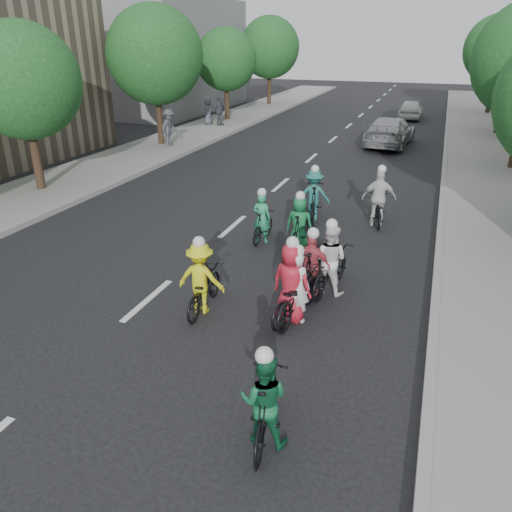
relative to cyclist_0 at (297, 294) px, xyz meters
The scene contains 27 objects.
ground 3.41m from the cyclist_0, behind, with size 120.00×120.00×0.00m, color black.
sidewalk_left 14.87m from the cyclist_0, 139.75° to the left, with size 4.00×80.00×0.15m, color gray.
curb_left 13.44m from the cyclist_0, 134.36° to the left, with size 0.18×80.00×0.18m, color #999993.
sidewalk_right 10.68m from the cyclist_0, 64.11° to the left, with size 4.00×80.00×0.15m, color gray.
curb_right 9.99m from the cyclist_0, 74.24° to the left, with size 0.18×80.00×0.18m, color #999993.
bldg_sw 33.88m from the cyclist_0, 125.02° to the left, with size 10.00×14.00×8.00m, color slate.
tree_l_2 13.27m from the cyclist_0, 154.11° to the left, with size 4.00×4.00×5.97m.
tree_l_3 19.02m from the cyclist_0, 128.32° to the left, with size 4.80×4.80×6.93m.
tree_l_4 26.49m from the cyclist_0, 116.06° to the left, with size 4.00×4.00×5.97m.
tree_l_5 34.81m from the cyclist_0, 109.49° to the left, with size 4.80×4.80×6.93m.
tree_r_2 25.04m from the cyclist_0, 77.29° to the left, with size 4.00×4.00×5.97m.
tree_r_3 33.88m from the cyclist_0, 80.66° to the left, with size 4.80×4.80×6.93m.
cyclist_0 is the anchor object (origin of this frame).
cyclist_1 3.48m from the cyclist_0, 81.98° to the right, with size 0.79×1.85×1.62m.
cyclist_2 2.02m from the cyclist_0, 169.79° to the right, with size 1.05×1.82×1.72m.
cyclist_3 1.18m from the cyclist_0, 89.23° to the left, with size 0.88×1.86×1.63m.
cyclist_4 0.13m from the cyclist_0, 164.84° to the right, with size 0.94×1.91×1.85m.
cyclist_5 4.33m from the cyclist_0, 118.76° to the left, with size 0.54×1.50×1.59m.
cyclist_6 1.49m from the cyclist_0, 76.08° to the left, with size 0.99×2.02×1.78m.
cyclist_7 6.25m from the cyclist_0, 100.75° to the left, with size 1.14×1.97×1.77m.
cyclist_8 6.38m from the cyclist_0, 82.51° to the left, with size 1.09×1.76×1.90m.
cyclist_9 3.73m from the cyclist_0, 104.58° to the left, with size 0.74×1.75×1.67m.
follow_car_lead 18.90m from the cyclist_0, 90.54° to the left, with size 2.10×5.17×1.50m, color #A6A6AB.
follow_car_trail 29.06m from the cyclist_0, 89.64° to the left, with size 1.55×3.84×1.31m, color silver.
spectator_0 17.78m from the cyclist_0, 127.25° to the left, with size 1.22×0.70×1.89m, color #4F4E5B.
spectator_1 23.77m from the cyclist_0, 117.58° to the left, with size 1.05×0.44×1.79m, color #4F4F5C.
spectator_2 24.13m from the cyclist_0, 119.26° to the left, with size 0.81×0.53×1.66m, color #51525F.
Camera 1 is at (5.62, -8.38, 5.42)m, focal length 35.00 mm.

